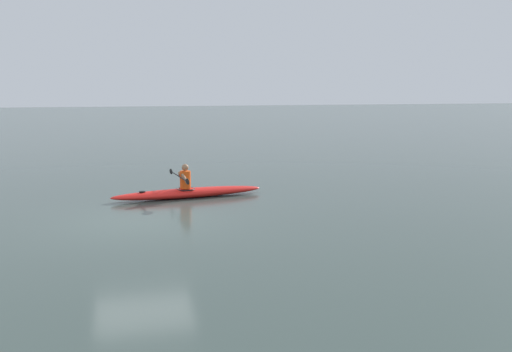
% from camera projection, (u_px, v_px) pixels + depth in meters
% --- Properties ---
extents(ground_plane, '(160.00, 160.00, 0.00)m').
position_uv_depth(ground_plane, '(142.00, 221.00, 14.30)').
color(ground_plane, '#384742').
extents(kayak, '(4.71, 1.27, 0.29)m').
position_uv_depth(kayak, '(188.00, 193.00, 17.21)').
color(kayak, red).
rests_on(kayak, ground).
extents(kayaker, '(0.55, 2.42, 0.75)m').
position_uv_depth(kayaker, '(185.00, 178.00, 17.10)').
color(kayaker, '#E04C14').
rests_on(kayaker, kayak).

